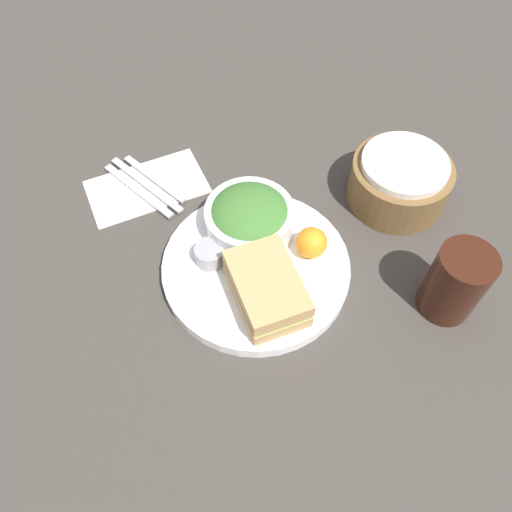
{
  "coord_description": "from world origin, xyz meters",
  "views": [
    {
      "loc": [
        0.37,
        -0.17,
        0.64
      ],
      "look_at": [
        0.0,
        0.0,
        0.04
      ],
      "focal_mm": 35.0,
      "sensor_mm": 36.0,
      "label": 1
    }
  ],
  "objects_px": {
    "dressing_cup": "(210,254)",
    "bread_basket": "(399,181)",
    "salad_bowl": "(250,217)",
    "spoon": "(154,179)",
    "plate": "(256,267)",
    "fork": "(138,190)",
    "drink_glass": "(455,283)",
    "knife": "(146,185)",
    "sandwich": "(267,288)"
  },
  "relations": [
    {
      "from": "sandwich",
      "to": "bread_basket",
      "type": "distance_m",
      "value": 0.3
    },
    {
      "from": "salad_bowl",
      "to": "drink_glass",
      "type": "xyz_separation_m",
      "value": [
        0.22,
        0.21,
        0.01
      ]
    },
    {
      "from": "sandwich",
      "to": "knife",
      "type": "height_order",
      "value": "sandwich"
    },
    {
      "from": "salad_bowl",
      "to": "drink_glass",
      "type": "bearing_deg",
      "value": 42.55
    },
    {
      "from": "plate",
      "to": "salad_bowl",
      "type": "height_order",
      "value": "salad_bowl"
    },
    {
      "from": "plate",
      "to": "knife",
      "type": "bearing_deg",
      "value": -156.67
    },
    {
      "from": "fork",
      "to": "spoon",
      "type": "height_order",
      "value": "same"
    },
    {
      "from": "sandwich",
      "to": "fork",
      "type": "relative_size",
      "value": 0.8
    },
    {
      "from": "knife",
      "to": "spoon",
      "type": "bearing_deg",
      "value": -90.0
    },
    {
      "from": "dressing_cup",
      "to": "knife",
      "type": "bearing_deg",
      "value": -168.28
    },
    {
      "from": "drink_glass",
      "to": "knife",
      "type": "xyz_separation_m",
      "value": [
        -0.39,
        -0.32,
        -0.05
      ]
    },
    {
      "from": "drink_glass",
      "to": "plate",
      "type": "bearing_deg",
      "value": -125.9
    },
    {
      "from": "plate",
      "to": "salad_bowl",
      "type": "distance_m",
      "value": 0.08
    },
    {
      "from": "fork",
      "to": "spoon",
      "type": "xyz_separation_m",
      "value": [
        -0.01,
        0.03,
        0.0
      ]
    },
    {
      "from": "salad_bowl",
      "to": "dressing_cup",
      "type": "bearing_deg",
      "value": -69.41
    },
    {
      "from": "plate",
      "to": "fork",
      "type": "xyz_separation_m",
      "value": [
        -0.22,
        -0.12,
        -0.0
      ]
    },
    {
      "from": "bread_basket",
      "to": "plate",
      "type": "bearing_deg",
      "value": -82.05
    },
    {
      "from": "dressing_cup",
      "to": "fork",
      "type": "height_order",
      "value": "dressing_cup"
    },
    {
      "from": "fork",
      "to": "plate",
      "type": "bearing_deg",
      "value": -175.91
    },
    {
      "from": "salad_bowl",
      "to": "knife",
      "type": "relative_size",
      "value": 0.78
    },
    {
      "from": "salad_bowl",
      "to": "bread_basket",
      "type": "relative_size",
      "value": 0.84
    },
    {
      "from": "dressing_cup",
      "to": "bread_basket",
      "type": "xyz_separation_m",
      "value": [
        -0.0,
        0.33,
        0.01
      ]
    },
    {
      "from": "plate",
      "to": "dressing_cup",
      "type": "height_order",
      "value": "dressing_cup"
    },
    {
      "from": "salad_bowl",
      "to": "knife",
      "type": "distance_m",
      "value": 0.21
    },
    {
      "from": "fork",
      "to": "knife",
      "type": "height_order",
      "value": "same"
    },
    {
      "from": "plate",
      "to": "spoon",
      "type": "xyz_separation_m",
      "value": [
        -0.24,
        -0.08,
        -0.0
      ]
    },
    {
      "from": "salad_bowl",
      "to": "bread_basket",
      "type": "height_order",
      "value": "bread_basket"
    },
    {
      "from": "knife",
      "to": "salad_bowl",
      "type": "bearing_deg",
      "value": -168.5
    },
    {
      "from": "salad_bowl",
      "to": "spoon",
      "type": "distance_m",
      "value": 0.21
    },
    {
      "from": "salad_bowl",
      "to": "fork",
      "type": "relative_size",
      "value": 0.82
    },
    {
      "from": "salad_bowl",
      "to": "dressing_cup",
      "type": "distance_m",
      "value": 0.08
    },
    {
      "from": "dressing_cup",
      "to": "fork",
      "type": "distance_m",
      "value": 0.2
    },
    {
      "from": "fork",
      "to": "knife",
      "type": "relative_size",
      "value": 0.95
    },
    {
      "from": "plate",
      "to": "dressing_cup",
      "type": "relative_size",
      "value": 6.29
    },
    {
      "from": "dressing_cup",
      "to": "sandwich",
      "type": "bearing_deg",
      "value": 27.39
    },
    {
      "from": "drink_glass",
      "to": "bread_basket",
      "type": "xyz_separation_m",
      "value": [
        -0.2,
        0.05,
        -0.02
      ]
    },
    {
      "from": "fork",
      "to": "sandwich",
      "type": "bearing_deg",
      "value": 177.12
    },
    {
      "from": "bread_basket",
      "to": "fork",
      "type": "xyz_separation_m",
      "value": [
        -0.19,
        -0.39,
        -0.03
      ]
    },
    {
      "from": "drink_glass",
      "to": "knife",
      "type": "height_order",
      "value": "drink_glass"
    },
    {
      "from": "plate",
      "to": "spoon",
      "type": "height_order",
      "value": "plate"
    },
    {
      "from": "sandwich",
      "to": "salad_bowl",
      "type": "bearing_deg",
      "value": 166.9
    },
    {
      "from": "sandwich",
      "to": "salad_bowl",
      "type": "height_order",
      "value": "salad_bowl"
    },
    {
      "from": "plate",
      "to": "sandwich",
      "type": "xyz_separation_m",
      "value": [
        0.06,
        -0.01,
        0.04
      ]
    },
    {
      "from": "plate",
      "to": "drink_glass",
      "type": "xyz_separation_m",
      "value": [
        0.16,
        0.22,
        0.05
      ]
    },
    {
      "from": "bread_basket",
      "to": "salad_bowl",
      "type": "bearing_deg",
      "value": -95.59
    },
    {
      "from": "salad_bowl",
      "to": "sandwich",
      "type": "bearing_deg",
      "value": -13.1
    },
    {
      "from": "drink_glass",
      "to": "fork",
      "type": "bearing_deg",
      "value": -138.63
    },
    {
      "from": "salad_bowl",
      "to": "dressing_cup",
      "type": "relative_size",
      "value": 3.04
    },
    {
      "from": "dressing_cup",
      "to": "salad_bowl",
      "type": "bearing_deg",
      "value": 110.59
    },
    {
      "from": "dressing_cup",
      "to": "knife",
      "type": "distance_m",
      "value": 0.2
    }
  ]
}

